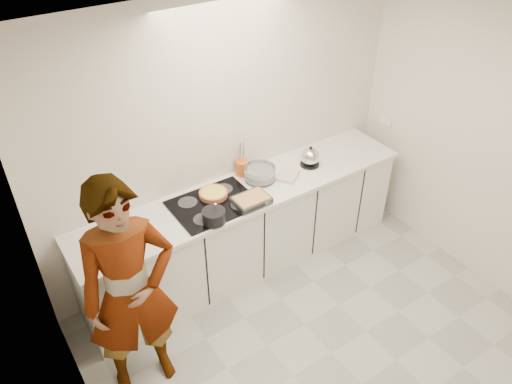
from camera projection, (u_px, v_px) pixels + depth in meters
floor at (331, 353)px, 4.16m from camera, size 3.60×3.20×0.00m
ceiling at (374, 48)px, 2.64m from camera, size 3.60×3.20×0.00m
wall_back at (226, 138)px, 4.48m from camera, size 3.60×0.00×2.60m
wall_left at (90, 361)px, 2.59m from camera, size 0.00×3.20×2.60m
wall_right at (504, 156)px, 4.24m from camera, size 0.02×3.20×2.60m
base_cabinets at (247, 231)px, 4.77m from camera, size 3.20×0.58×0.87m
countertop at (246, 192)px, 4.50m from camera, size 3.24×0.64×0.04m
hob at (214, 204)px, 4.32m from camera, size 0.72×0.54×0.01m
tart_dish at (213, 193)px, 4.39m from camera, size 0.27×0.27×0.04m
saucepan at (214, 216)px, 4.08m from camera, size 0.26×0.26×0.18m
baking_dish at (251, 200)px, 4.30m from camera, size 0.31×0.23×0.06m
mixing_bowl at (260, 174)px, 4.60m from camera, size 0.32×0.32×0.13m
tea_towel at (288, 175)px, 4.66m from camera, size 0.28×0.27×0.04m
kettle at (310, 157)px, 4.78m from camera, size 0.20×0.20×0.21m
utensil_crock at (242, 168)px, 4.66m from camera, size 0.14×0.14×0.15m
cook at (131, 293)px, 3.46m from camera, size 0.72×0.51×1.86m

